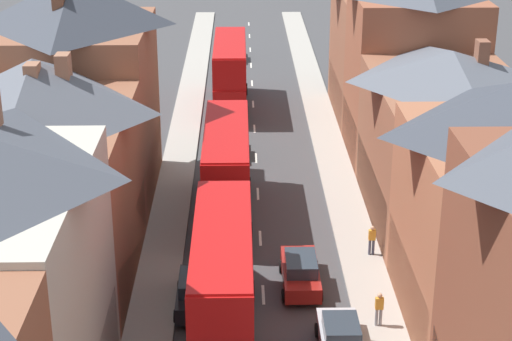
{
  "coord_description": "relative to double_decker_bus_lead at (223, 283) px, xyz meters",
  "views": [
    {
      "loc": [
        -1.02,
        -11.28,
        20.53
      ],
      "look_at": [
        -0.13,
        35.27,
        1.81
      ],
      "focal_mm": 60.0,
      "sensor_mm": 36.0,
      "label": 1
    }
  ],
  "objects": [
    {
      "name": "double_decker_bus_mid_street",
      "position": [
        0.0,
        33.0,
        0.0
      ],
      "size": [
        2.74,
        10.8,
        5.3
      ],
      "color": "red",
      "rests_on": "ground"
    },
    {
      "name": "pedestrian_mid_right",
      "position": [
        6.8,
        0.84,
        -1.78
      ],
      "size": [
        0.36,
        0.22,
        1.61
      ],
      "color": "gray",
      "rests_on": "pavement_right"
    },
    {
      "name": "car_mid_white",
      "position": [
        4.91,
        -1.05,
        -2.02
      ],
      "size": [
        1.9,
        3.93,
        1.57
      ],
      "color": "#B7BABF",
      "rests_on": "ground"
    },
    {
      "name": "car_near_silver",
      "position": [
        0.01,
        48.11,
        -1.99
      ],
      "size": [
        1.9,
        4.13,
        1.64
      ],
      "color": "#B7BABF",
      "rests_on": "ground"
    },
    {
      "name": "car_parked_right_a",
      "position": [
        3.61,
        4.56,
        -1.99
      ],
      "size": [
        1.9,
        4.53,
        1.65
      ],
      "color": "maroon",
      "rests_on": "ground"
    },
    {
      "name": "centre_line_dashes",
      "position": [
        1.81,
        15.82,
        -2.81
      ],
      "size": [
        0.14,
        97.8,
        0.01
      ],
      "color": "silver",
      "rests_on": "ground"
    },
    {
      "name": "car_parked_left_a",
      "position": [
        -1.29,
        2.72,
        -1.97
      ],
      "size": [
        1.9,
        4.2,
        1.69
      ],
      "color": "black",
      "rests_on": "ground"
    },
    {
      "name": "pedestrian_far_left",
      "position": [
        7.46,
        7.58,
        -1.78
      ],
      "size": [
        0.36,
        0.22,
        1.61
      ],
      "color": "#3D4256",
      "rests_on": "pavement_right"
    },
    {
      "name": "double_decker_bus_far_approaching",
      "position": [
        0.0,
        12.65,
        0.0
      ],
      "size": [
        2.74,
        10.8,
        5.3
      ],
      "color": "red",
      "rests_on": "ground"
    },
    {
      "name": "double_decker_bus_lead",
      "position": [
        0.0,
        0.0,
        0.0
      ],
      "size": [
        2.74,
        10.8,
        5.3
      ],
      "color": "red",
      "rests_on": "ground"
    },
    {
      "name": "car_parked_left_b",
      "position": [
        0.01,
        22.44,
        -2.02
      ],
      "size": [
        1.9,
        4.03,
        1.59
      ],
      "color": "#144728",
      "rests_on": "ground"
    },
    {
      "name": "pavement_right",
      "position": [
        6.91,
        17.82,
        -2.75
      ],
      "size": [
        2.2,
        104.0,
        0.14
      ],
      "primitive_type": "cube",
      "color": "#A8A399",
      "rests_on": "ground"
    },
    {
      "name": "pavement_left",
      "position": [
        -3.29,
        17.82,
        -2.75
      ],
      "size": [
        2.2,
        104.0,
        0.14
      ],
      "primitive_type": "cube",
      "color": "#A8A399",
      "rests_on": "ground"
    }
  ]
}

